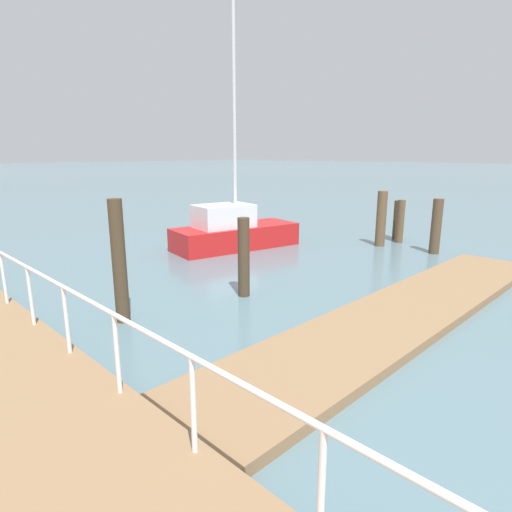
% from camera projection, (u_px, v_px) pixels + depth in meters
% --- Properties ---
extents(ground_plane, '(300.00, 300.00, 0.00)m').
position_uv_depth(ground_plane, '(86.00, 263.00, 13.35)').
color(ground_plane, slate).
extents(floating_dock, '(12.33, 2.00, 0.18)m').
position_uv_depth(floating_dock, '(401.00, 314.00, 8.87)').
color(floating_dock, '#93704C').
rests_on(floating_dock, ground_plane).
extents(boardwalk_railing, '(0.06, 29.67, 1.08)m').
position_uv_depth(boardwalk_railing, '(248.00, 410.00, 3.61)').
color(boardwalk_railing, white).
rests_on(boardwalk_railing, boardwalk).
extents(dock_piling_0, '(0.28, 0.28, 1.89)m').
position_uv_depth(dock_piling_0, '(244.00, 257.00, 10.09)').
color(dock_piling_0, '#473826').
rests_on(dock_piling_0, ground_plane).
extents(dock_piling_1, '(0.30, 0.30, 1.54)m').
position_uv_depth(dock_piling_1, '(397.00, 220.00, 16.88)').
color(dock_piling_1, '#473826').
rests_on(dock_piling_1, ground_plane).
extents(dock_piling_2, '(0.34, 0.34, 1.86)m').
position_uv_depth(dock_piling_2, '(436.00, 226.00, 14.43)').
color(dock_piling_2, brown).
rests_on(dock_piling_2, ground_plane).
extents(dock_piling_3, '(0.36, 0.36, 2.02)m').
position_uv_depth(dock_piling_3, '(381.00, 219.00, 15.60)').
color(dock_piling_3, brown).
rests_on(dock_piling_3, ground_plane).
extents(dock_piling_4, '(0.28, 0.28, 1.63)m').
position_uv_depth(dock_piling_4, '(400.00, 221.00, 16.24)').
color(dock_piling_4, brown).
rests_on(dock_piling_4, ground_plane).
extents(dock_piling_5, '(0.28, 0.28, 2.50)m').
position_uv_depth(dock_piling_5, '(119.00, 262.00, 8.46)').
color(dock_piling_5, '#473826').
rests_on(dock_piling_5, ground_plane).
extents(moored_boat_2, '(4.78, 2.48, 9.18)m').
position_uv_depth(moored_boat_2, '(233.00, 230.00, 15.31)').
color(moored_boat_2, red).
rests_on(moored_boat_2, ground_plane).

